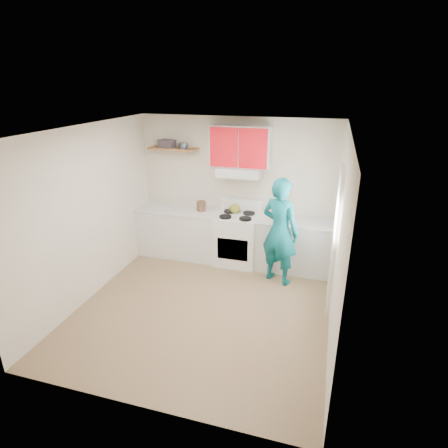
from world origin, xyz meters
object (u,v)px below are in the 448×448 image
(stove, at_px, (237,239))
(kettle, at_px, (235,209))
(crock, at_px, (201,207))
(person, at_px, (280,231))
(tin, at_px, (183,146))

(stove, distance_m, kettle, 0.56)
(crock, bearing_deg, stove, -5.97)
(kettle, height_order, person, person)
(crock, relative_size, person, 0.11)
(tin, bearing_deg, person, -18.08)
(stove, relative_size, crock, 4.57)
(stove, height_order, kettle, kettle)
(stove, distance_m, tin, 1.94)
(stove, height_order, person, person)
(stove, xyz_separation_m, tin, (-1.05, 0.15, 1.63))
(crock, xyz_separation_m, person, (1.53, -0.54, -0.10))
(stove, relative_size, kettle, 4.66)
(kettle, distance_m, person, 1.09)
(kettle, xyz_separation_m, person, (0.91, -0.59, -0.11))
(tin, xyz_separation_m, crock, (0.34, -0.07, -1.09))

